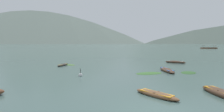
# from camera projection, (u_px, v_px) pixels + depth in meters

# --- Properties ---
(ground_plane) EXTENTS (6000.00, 6000.00, 0.00)m
(ground_plane) POSITION_uv_depth(u_px,v_px,m) (109.00, 44.00, 1504.35)
(ground_plane) COLOR #425B56
(mountain_1) EXTENTS (1684.39, 1684.39, 556.06)m
(mountain_1) POSITION_uv_depth(u_px,v_px,m) (26.00, 17.00, 1836.86)
(mountain_1) COLOR #4C5B56
(mountain_1) RESTS_ON ground
(mountain_2) EXTENTS (1758.40, 1758.40, 495.59)m
(mountain_2) POSITION_uv_depth(u_px,v_px,m) (57.00, 16.00, 1529.10)
(mountain_2) COLOR slate
(mountain_2) RESTS_ON ground
(mountain_3) EXTENTS (903.79, 903.79, 224.31)m
(mountain_3) POSITION_uv_depth(u_px,v_px,m) (118.00, 31.00, 1597.75)
(mountain_3) COLOR slate
(mountain_3) RESTS_ON ground
(mountain_4) EXTENTS (2227.19, 2227.19, 603.08)m
(mountain_4) POSITION_uv_depth(u_px,v_px,m) (187.00, 16.00, 1883.61)
(mountain_4) COLOR #56665B
(mountain_4) RESTS_ON ground
(rowboat_0) EXTENTS (1.38, 3.80, 0.51)m
(rowboat_0) POSITION_uv_depth(u_px,v_px,m) (222.00, 93.00, 11.34)
(rowboat_0) COLOR #4C3323
(rowboat_0) RESTS_ON ground
(rowboat_1) EXTENTS (1.06, 4.24, 0.47)m
(rowboat_1) POSITION_uv_depth(u_px,v_px,m) (167.00, 70.00, 21.22)
(rowboat_1) COLOR #4C3323
(rowboat_1) RESTS_ON ground
(rowboat_2) EXTENTS (2.70, 2.96, 0.38)m
(rowboat_2) POSITION_uv_depth(u_px,v_px,m) (156.00, 94.00, 11.22)
(rowboat_2) COLOR brown
(rowboat_2) RESTS_ON ground
(rowboat_3) EXTENTS (1.40, 3.10, 0.35)m
(rowboat_3) POSITION_uv_depth(u_px,v_px,m) (63.00, 65.00, 26.57)
(rowboat_3) COLOR #2D2826
(rowboat_3) RESTS_ON ground
(rowboat_5) EXTENTS (3.31, 2.57, 0.50)m
(rowboat_5) POSITION_uv_depth(u_px,v_px,m) (175.00, 62.00, 30.21)
(rowboat_5) COLOR #4C3323
(rowboat_5) RESTS_ON ground
(ferry_0) EXTENTS (9.50, 3.89, 2.54)m
(ferry_0) POSITION_uv_depth(u_px,v_px,m) (209.00, 48.00, 110.70)
(ferry_0) COLOR brown
(ferry_0) RESTS_ON ground
(mooring_buoy) EXTENTS (0.44, 0.44, 0.92)m
(mooring_buoy) POSITION_uv_depth(u_px,v_px,m) (80.00, 75.00, 18.15)
(mooring_buoy) COLOR silver
(mooring_buoy) RESTS_ON ground
(weed_patch_0) EXTENTS (2.62, 2.45, 0.14)m
(weed_patch_0) POSITION_uv_depth(u_px,v_px,m) (69.00, 65.00, 27.49)
(weed_patch_0) COLOR #477033
(weed_patch_0) RESTS_ON ground
(weed_patch_2) EXTENTS (2.70, 2.82, 0.14)m
(weed_patch_2) POSITION_uv_depth(u_px,v_px,m) (188.00, 73.00, 20.14)
(weed_patch_2) COLOR #2D5628
(weed_patch_2) RESTS_ON ground
(weed_patch_3) EXTENTS (3.60, 2.62, 0.14)m
(weed_patch_3) POSITION_uv_depth(u_px,v_px,m) (149.00, 73.00, 19.72)
(weed_patch_3) COLOR #38662D
(weed_patch_3) RESTS_ON ground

